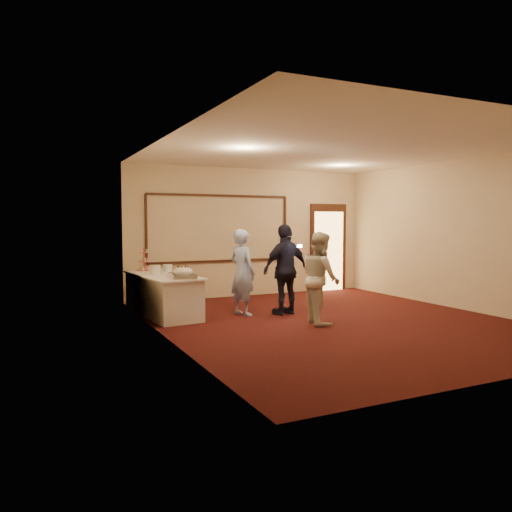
{
  "coord_description": "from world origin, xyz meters",
  "views": [
    {
      "loc": [
        -4.96,
        -7.23,
        1.76
      ],
      "look_at": [
        -1.2,
        0.7,
        1.15
      ],
      "focal_mm": 35.0,
      "sensor_mm": 36.0,
      "label": 1
    }
  ],
  "objects_px": {
    "buffet_table": "(163,295)",
    "plate_stack_b": "(168,268)",
    "man": "(242,272)",
    "guest": "(286,269)",
    "cupcake_stand": "(144,262)",
    "pavlova_tray": "(183,273)",
    "plate_stack_a": "(155,270)",
    "tart": "(176,274)",
    "woman": "(321,278)"
  },
  "relations": [
    {
      "from": "pavlova_tray",
      "to": "cupcake_stand",
      "type": "relative_size",
      "value": 1.24
    },
    {
      "from": "cupcake_stand",
      "to": "pavlova_tray",
      "type": "bearing_deg",
      "value": -80.34
    },
    {
      "from": "plate_stack_b",
      "to": "man",
      "type": "xyz_separation_m",
      "value": [
        1.13,
        -1.08,
        -0.04
      ]
    },
    {
      "from": "woman",
      "to": "guest",
      "type": "height_order",
      "value": "guest"
    },
    {
      "from": "buffet_table",
      "to": "man",
      "type": "distance_m",
      "value": 1.56
    },
    {
      "from": "buffet_table",
      "to": "guest",
      "type": "height_order",
      "value": "guest"
    },
    {
      "from": "buffet_table",
      "to": "plate_stack_a",
      "type": "height_order",
      "value": "plate_stack_a"
    },
    {
      "from": "plate_stack_a",
      "to": "plate_stack_b",
      "type": "relative_size",
      "value": 1.15
    },
    {
      "from": "plate_stack_b",
      "to": "tart",
      "type": "distance_m",
      "value": 0.77
    },
    {
      "from": "buffet_table",
      "to": "woman",
      "type": "xyz_separation_m",
      "value": [
        2.26,
        -1.91,
        0.41
      ]
    },
    {
      "from": "tart",
      "to": "man",
      "type": "distance_m",
      "value": 1.23
    },
    {
      "from": "buffet_table",
      "to": "cupcake_stand",
      "type": "distance_m",
      "value": 1.06
    },
    {
      "from": "pavlova_tray",
      "to": "guest",
      "type": "xyz_separation_m",
      "value": [
        1.98,
        -0.12,
        -0.0
      ]
    },
    {
      "from": "buffet_table",
      "to": "pavlova_tray",
      "type": "distance_m",
      "value": 0.93
    },
    {
      "from": "man",
      "to": "pavlova_tray",
      "type": "bearing_deg",
      "value": 76.63
    },
    {
      "from": "buffet_table",
      "to": "guest",
      "type": "relative_size",
      "value": 1.34
    },
    {
      "from": "buffet_table",
      "to": "plate_stack_a",
      "type": "xyz_separation_m",
      "value": [
        -0.1,
        0.11,
        0.47
      ]
    },
    {
      "from": "buffet_table",
      "to": "cupcake_stand",
      "type": "relative_size",
      "value": 4.71
    },
    {
      "from": "man",
      "to": "woman",
      "type": "relative_size",
      "value": 1.02
    },
    {
      "from": "buffet_table",
      "to": "guest",
      "type": "bearing_deg",
      "value": -23.11
    },
    {
      "from": "guest",
      "to": "woman",
      "type": "bearing_deg",
      "value": 88.36
    },
    {
      "from": "plate_stack_a",
      "to": "woman",
      "type": "xyz_separation_m",
      "value": [
        2.37,
        -2.02,
        -0.06
      ]
    },
    {
      "from": "man",
      "to": "woman",
      "type": "xyz_separation_m",
      "value": [
        0.92,
        -1.26,
        -0.01
      ]
    },
    {
      "from": "buffet_table",
      "to": "plate_stack_a",
      "type": "bearing_deg",
      "value": 133.32
    },
    {
      "from": "cupcake_stand",
      "to": "plate_stack_b",
      "type": "relative_size",
      "value": 2.78
    },
    {
      "from": "guest",
      "to": "buffet_table",
      "type": "bearing_deg",
      "value": -32.06
    },
    {
      "from": "guest",
      "to": "tart",
      "type": "bearing_deg",
      "value": -25.24
    },
    {
      "from": "buffet_table",
      "to": "tart",
      "type": "height_order",
      "value": "tart"
    },
    {
      "from": "buffet_table",
      "to": "plate_stack_b",
      "type": "xyz_separation_m",
      "value": [
        0.22,
        0.43,
        0.46
      ]
    },
    {
      "from": "plate_stack_a",
      "to": "man",
      "type": "height_order",
      "value": "man"
    },
    {
      "from": "cupcake_stand",
      "to": "guest",
      "type": "xyz_separation_m",
      "value": [
        2.27,
        -1.81,
        -0.09
      ]
    },
    {
      "from": "woman",
      "to": "guest",
      "type": "xyz_separation_m",
      "value": [
        -0.13,
        1.0,
        0.06
      ]
    },
    {
      "from": "guest",
      "to": "pavlova_tray",
      "type": "bearing_deg",
      "value": -12.38
    },
    {
      "from": "buffet_table",
      "to": "cupcake_stand",
      "type": "bearing_deg",
      "value": 98.37
    },
    {
      "from": "buffet_table",
      "to": "plate_stack_a",
      "type": "distance_m",
      "value": 0.49
    },
    {
      "from": "tart",
      "to": "man",
      "type": "relative_size",
      "value": 0.19
    },
    {
      "from": "plate_stack_a",
      "to": "woman",
      "type": "height_order",
      "value": "woman"
    },
    {
      "from": "pavlova_tray",
      "to": "cupcake_stand",
      "type": "bearing_deg",
      "value": 99.66
    },
    {
      "from": "tart",
      "to": "plate_stack_b",
      "type": "bearing_deg",
      "value": 85.6
    },
    {
      "from": "woman",
      "to": "guest",
      "type": "bearing_deg",
      "value": 20.13
    },
    {
      "from": "plate_stack_a",
      "to": "man",
      "type": "relative_size",
      "value": 0.12
    },
    {
      "from": "woman",
      "to": "buffet_table",
      "type": "bearing_deg",
      "value": 62.59
    },
    {
      "from": "man",
      "to": "guest",
      "type": "distance_m",
      "value": 0.83
    },
    {
      "from": "plate_stack_a",
      "to": "tart",
      "type": "distance_m",
      "value": 0.52
    },
    {
      "from": "pavlova_tray",
      "to": "plate_stack_a",
      "type": "distance_m",
      "value": 0.94
    },
    {
      "from": "buffet_table",
      "to": "plate_stack_b",
      "type": "relative_size",
      "value": 13.09
    },
    {
      "from": "pavlova_tray",
      "to": "guest",
      "type": "distance_m",
      "value": 1.98
    },
    {
      "from": "plate_stack_a",
      "to": "woman",
      "type": "relative_size",
      "value": 0.13
    },
    {
      "from": "plate_stack_a",
      "to": "plate_stack_b",
      "type": "distance_m",
      "value": 0.45
    },
    {
      "from": "pavlova_tray",
      "to": "guest",
      "type": "relative_size",
      "value": 0.35
    }
  ]
}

